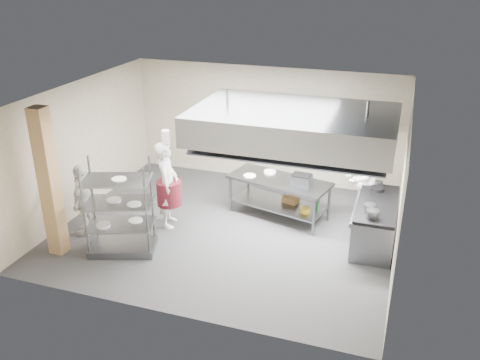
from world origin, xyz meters
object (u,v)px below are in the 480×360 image
(cooking_range, at_px, (375,223))
(chef_line, at_px, (359,177))
(chef_plating, at_px, (84,200))
(island, at_px, (279,198))
(chef_head, at_px, (167,185))
(griddle, at_px, (301,180))
(pass_rack, at_px, (119,208))
(stockpot, at_px, (370,208))

(cooking_range, relative_size, chef_line, 1.01)
(chef_plating, bearing_deg, island, 106.27)
(island, height_order, chef_head, chef_head)
(griddle, bearing_deg, pass_rack, -138.83)
(cooking_range, xyz_separation_m, chef_line, (-0.48, 1.00, 0.57))
(cooking_range, distance_m, stockpot, 0.74)
(island, height_order, griddle, griddle)
(chef_line, distance_m, griddle, 1.33)
(chef_head, bearing_deg, chef_line, -83.99)
(chef_plating, bearing_deg, chef_line, 102.54)
(island, bearing_deg, pass_rack, -122.22)
(chef_line, bearing_deg, pass_rack, -41.26)
(stockpot, bearing_deg, chef_plating, -169.30)
(island, relative_size, cooking_range, 1.14)
(pass_rack, relative_size, stockpot, 8.25)
(pass_rack, bearing_deg, griddle, 18.23)
(chef_line, xyz_separation_m, chef_plating, (-5.41, -2.56, -0.20))
(griddle, distance_m, stockpot, 1.76)
(stockpot, bearing_deg, cooking_range, 75.74)
(chef_plating, bearing_deg, griddle, 101.84)
(island, bearing_deg, stockpot, -10.95)
(chef_line, relative_size, stockpot, 8.48)
(griddle, bearing_deg, chef_plating, -151.07)
(pass_rack, relative_size, chef_plating, 1.22)
(chef_plating, xyz_separation_m, griddle, (4.23, 1.94, 0.23))
(island, distance_m, pass_rack, 3.62)
(pass_rack, relative_size, chef_head, 1.00)
(pass_rack, distance_m, chef_plating, 1.19)
(chef_line, height_order, stockpot, chef_line)
(island, relative_size, chef_head, 1.18)
(chef_head, xyz_separation_m, chef_line, (3.89, 1.66, 0.03))
(cooking_range, height_order, griddle, griddle)
(chef_head, bearing_deg, chef_plating, 103.53)
(griddle, xyz_separation_m, stockpot, (1.54, -0.85, -0.03))
(island, distance_m, griddle, 0.77)
(stockpot, bearing_deg, griddle, 151.09)
(chef_head, height_order, chef_plating, chef_head)
(chef_head, distance_m, stockpot, 4.26)
(cooking_range, relative_size, chef_plating, 1.27)
(pass_rack, xyz_separation_m, chef_head, (0.41, 1.30, 0.00))
(chef_head, relative_size, chef_plating, 1.22)
(cooking_range, xyz_separation_m, stockpot, (-0.12, -0.47, 0.56))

